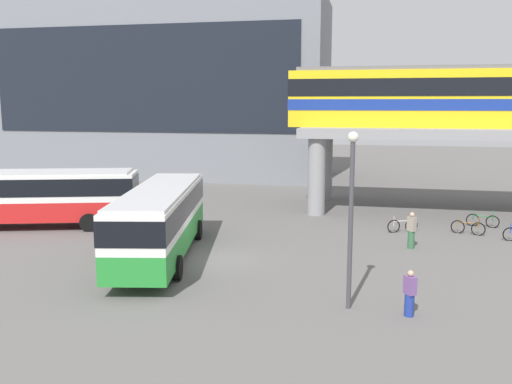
% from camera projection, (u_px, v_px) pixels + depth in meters
% --- Properties ---
extents(ground_plane, '(120.00, 120.00, 0.00)m').
position_uv_depth(ground_plane, '(256.00, 215.00, 34.46)').
color(ground_plane, '#605E5B').
extents(station_building, '(31.24, 11.92, 16.44)m').
position_uv_depth(station_building, '(166.00, 90.00, 53.83)').
color(station_building, slate).
rests_on(station_building, ground_plane).
extents(elevated_platform, '(26.11, 7.44, 5.43)m').
position_uv_depth(elevated_platform, '(511.00, 140.00, 34.41)').
color(elevated_platform, gray).
rests_on(elevated_platform, ground_plane).
extents(train, '(24.08, 2.96, 3.84)m').
position_uv_depth(train, '(481.00, 96.00, 34.37)').
color(train, yellow).
rests_on(train, elevated_platform).
extents(bus_main, '(4.56, 11.32, 3.22)m').
position_uv_depth(bus_main, '(161.00, 215.00, 24.73)').
color(bus_main, '#268C33').
rests_on(bus_main, ground_plane).
extents(bus_secondary, '(11.31, 5.58, 3.22)m').
position_uv_depth(bus_secondary, '(37.00, 193.00, 30.88)').
color(bus_secondary, red).
rests_on(bus_secondary, ground_plane).
extents(bicycle_silver, '(1.66, 0.79, 1.04)m').
position_uv_depth(bicycle_silver, '(403.00, 226.00, 30.01)').
color(bicycle_silver, black).
rests_on(bicycle_silver, ground_plane).
extents(bicycle_brown, '(1.71, 0.63, 1.04)m').
position_uv_depth(bicycle_brown, '(468.00, 228.00, 29.52)').
color(bicycle_brown, black).
rests_on(bicycle_brown, ground_plane).
extents(bicycle_green, '(1.75, 0.50, 1.04)m').
position_uv_depth(bicycle_green, '(483.00, 221.00, 31.27)').
color(bicycle_green, black).
rests_on(bicycle_green, ground_plane).
extents(pedestrian_near_building, '(0.47, 0.46, 1.79)m').
position_uv_depth(pedestrian_near_building, '(411.00, 231.00, 26.57)').
color(pedestrian_near_building, '#33663F').
rests_on(pedestrian_near_building, ground_plane).
extents(pedestrian_at_kerb, '(0.45, 0.48, 1.57)m').
position_uv_depth(pedestrian_at_kerb, '(410.00, 295.00, 18.14)').
color(pedestrian_at_kerb, navy).
rests_on(pedestrian_at_kerb, ground_plane).
extents(lamp_post, '(0.36, 0.36, 6.07)m').
position_uv_depth(lamp_post, '(351.00, 206.00, 18.37)').
color(lamp_post, '#3F3F44').
rests_on(lamp_post, ground_plane).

